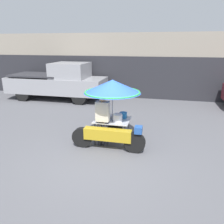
{
  "coord_description": "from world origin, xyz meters",
  "views": [
    {
      "loc": [
        1.38,
        -4.98,
        2.85
      ],
      "look_at": [
        0.0,
        0.93,
        0.94
      ],
      "focal_mm": 35.0,
      "sensor_mm": 36.0,
      "label": 1
    }
  ],
  "objects": [
    {
      "name": "ground_plane",
      "position": [
        0.0,
        0.0,
        0.0
      ],
      "size": [
        36.0,
        36.0,
        0.0
      ],
      "primitive_type": "plane",
      "color": "#56565B"
    },
    {
      "name": "shopfront_building",
      "position": [
        0.0,
        7.72,
        1.69
      ],
      "size": [
        28.0,
        2.06,
        3.4
      ],
      "color": "gray",
      "rests_on": "ground"
    },
    {
      "name": "vendor_motorcycle_cart",
      "position": [
        0.01,
        0.91,
        1.41
      ],
      "size": [
        2.09,
        1.63,
        1.88
      ],
      "color": "black",
      "rests_on": "ground"
    },
    {
      "name": "vendor_person",
      "position": [
        -0.2,
        0.65,
        0.85
      ],
      "size": [
        0.38,
        0.22,
        1.52
      ],
      "color": "#2D2D33",
      "rests_on": "ground"
    },
    {
      "name": "pickup_truck",
      "position": [
        -3.94,
        5.49,
        0.93
      ],
      "size": [
        5.16,
        1.81,
        1.93
      ],
      "color": "black",
      "rests_on": "ground"
    }
  ]
}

